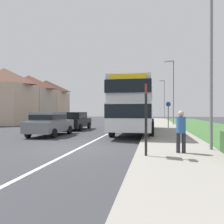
{
  "coord_description": "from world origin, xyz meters",
  "views": [
    {
      "loc": [
        3.25,
        -9.65,
        1.65
      ],
      "look_at": [
        0.76,
        4.06,
        1.6
      ],
      "focal_mm": 36.54,
      "sensor_mm": 36.0,
      "label": 1
    }
  ],
  "objects_px": {
    "bus_stop_sign": "(146,114)",
    "street_lamp_mid": "(172,88)",
    "street_lamp_near": "(208,57)",
    "double_decker_bus": "(135,105)",
    "street_lamp_far": "(164,97)",
    "parked_car_grey": "(50,123)",
    "pedestrian_at_stop": "(181,130)",
    "parked_car_black": "(75,120)",
    "cycle_route_sign": "(168,114)"
  },
  "relations": [
    {
      "from": "parked_car_black",
      "to": "bus_stop_sign",
      "type": "height_order",
      "value": "bus_stop_sign"
    },
    {
      "from": "parked_car_grey",
      "to": "street_lamp_near",
      "type": "distance_m",
      "value": 10.51
    },
    {
      "from": "parked_car_black",
      "to": "bus_stop_sign",
      "type": "xyz_separation_m",
      "value": [
        6.56,
        -11.39,
        0.67
      ]
    },
    {
      "from": "bus_stop_sign",
      "to": "street_lamp_far",
      "type": "height_order",
      "value": "street_lamp_far"
    },
    {
      "from": "double_decker_bus",
      "to": "parked_car_black",
      "type": "relative_size",
      "value": 2.42
    },
    {
      "from": "pedestrian_at_stop",
      "to": "cycle_route_sign",
      "type": "bearing_deg",
      "value": 88.38
    },
    {
      "from": "bus_stop_sign",
      "to": "street_lamp_far",
      "type": "bearing_deg",
      "value": 86.56
    },
    {
      "from": "bus_stop_sign",
      "to": "street_lamp_mid",
      "type": "height_order",
      "value": "street_lamp_mid"
    },
    {
      "from": "parked_car_grey",
      "to": "street_lamp_near",
      "type": "bearing_deg",
      "value": -27.24
    },
    {
      "from": "double_decker_bus",
      "to": "parked_car_grey",
      "type": "relative_size",
      "value": 2.35
    },
    {
      "from": "parked_car_grey",
      "to": "street_lamp_far",
      "type": "relative_size",
      "value": 0.55
    },
    {
      "from": "street_lamp_near",
      "to": "street_lamp_mid",
      "type": "bearing_deg",
      "value": 89.99
    },
    {
      "from": "bus_stop_sign",
      "to": "street_lamp_far",
      "type": "distance_m",
      "value": 38.8
    },
    {
      "from": "double_decker_bus",
      "to": "cycle_route_sign",
      "type": "bearing_deg",
      "value": 59.4
    },
    {
      "from": "cycle_route_sign",
      "to": "street_lamp_far",
      "type": "height_order",
      "value": "street_lamp_far"
    },
    {
      "from": "bus_stop_sign",
      "to": "double_decker_bus",
      "type": "bearing_deg",
      "value": 96.88
    },
    {
      "from": "parked_car_grey",
      "to": "street_lamp_mid",
      "type": "height_order",
      "value": "street_lamp_mid"
    },
    {
      "from": "parked_car_black",
      "to": "bus_stop_sign",
      "type": "relative_size",
      "value": 1.59
    },
    {
      "from": "pedestrian_at_stop",
      "to": "street_lamp_far",
      "type": "relative_size",
      "value": 0.21
    },
    {
      "from": "street_lamp_far",
      "to": "pedestrian_at_stop",
      "type": "bearing_deg",
      "value": -91.62
    },
    {
      "from": "double_decker_bus",
      "to": "parked_car_grey",
      "type": "distance_m",
      "value": 6.27
    },
    {
      "from": "street_lamp_far",
      "to": "parked_car_black",
      "type": "bearing_deg",
      "value": -108.06
    },
    {
      "from": "parked_car_black",
      "to": "street_lamp_far",
      "type": "xyz_separation_m",
      "value": [
        8.88,
        27.23,
        3.58
      ]
    },
    {
      "from": "pedestrian_at_stop",
      "to": "street_lamp_far",
      "type": "xyz_separation_m",
      "value": [
        1.07,
        37.85,
        3.47
      ]
    },
    {
      "from": "double_decker_bus",
      "to": "parked_car_black",
      "type": "height_order",
      "value": "double_decker_bus"
    },
    {
      "from": "parked_car_grey",
      "to": "pedestrian_at_stop",
      "type": "height_order",
      "value": "pedestrian_at_stop"
    },
    {
      "from": "cycle_route_sign",
      "to": "street_lamp_mid",
      "type": "height_order",
      "value": "street_lamp_mid"
    },
    {
      "from": "bus_stop_sign",
      "to": "street_lamp_far",
      "type": "xyz_separation_m",
      "value": [
        2.32,
        38.62,
        2.91
      ]
    },
    {
      "from": "pedestrian_at_stop",
      "to": "street_lamp_mid",
      "type": "distance_m",
      "value": 18.42
    },
    {
      "from": "parked_car_black",
      "to": "cycle_route_sign",
      "type": "height_order",
      "value": "cycle_route_sign"
    },
    {
      "from": "parked_car_grey",
      "to": "cycle_route_sign",
      "type": "relative_size",
      "value": 1.69
    },
    {
      "from": "double_decker_bus",
      "to": "bus_stop_sign",
      "type": "bearing_deg",
      "value": -83.12
    },
    {
      "from": "street_lamp_mid",
      "to": "cycle_route_sign",
      "type": "bearing_deg",
      "value": -98.7
    },
    {
      "from": "double_decker_bus",
      "to": "street_lamp_far",
      "type": "xyz_separation_m",
      "value": [
        3.42,
        29.51,
        2.31
      ]
    },
    {
      "from": "street_lamp_near",
      "to": "street_lamp_far",
      "type": "height_order",
      "value": "street_lamp_far"
    },
    {
      "from": "double_decker_bus",
      "to": "pedestrian_at_stop",
      "type": "relative_size",
      "value": 5.99
    },
    {
      "from": "street_lamp_near",
      "to": "street_lamp_mid",
      "type": "height_order",
      "value": "street_lamp_mid"
    },
    {
      "from": "street_lamp_near",
      "to": "pedestrian_at_stop",
      "type": "bearing_deg",
      "value": -140.96
    },
    {
      "from": "pedestrian_at_stop",
      "to": "parked_car_black",
      "type": "bearing_deg",
      "value": 126.34
    },
    {
      "from": "double_decker_bus",
      "to": "street_lamp_far",
      "type": "bearing_deg",
      "value": 83.39
    },
    {
      "from": "street_lamp_far",
      "to": "street_lamp_near",
      "type": "bearing_deg",
      "value": -89.87
    },
    {
      "from": "street_lamp_mid",
      "to": "pedestrian_at_stop",
      "type": "bearing_deg",
      "value": -93.65
    },
    {
      "from": "parked_car_grey",
      "to": "bus_stop_sign",
      "type": "bearing_deg",
      "value": -43.92
    },
    {
      "from": "parked_car_black",
      "to": "street_lamp_near",
      "type": "bearing_deg",
      "value": -47.22
    },
    {
      "from": "double_decker_bus",
      "to": "street_lamp_mid",
      "type": "relative_size",
      "value": 1.35
    },
    {
      "from": "pedestrian_at_stop",
      "to": "bus_stop_sign",
      "type": "distance_m",
      "value": 1.57
    },
    {
      "from": "cycle_route_sign",
      "to": "parked_car_black",
      "type": "bearing_deg",
      "value": -164.16
    },
    {
      "from": "double_decker_bus",
      "to": "bus_stop_sign",
      "type": "height_order",
      "value": "double_decker_bus"
    },
    {
      "from": "bus_stop_sign",
      "to": "street_lamp_mid",
      "type": "bearing_deg",
      "value": 82.73
    },
    {
      "from": "street_lamp_mid",
      "to": "parked_car_black",
      "type": "bearing_deg",
      "value": -140.19
    }
  ]
}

